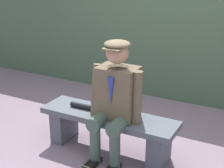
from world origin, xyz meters
name	(u,v)px	position (x,y,z in m)	size (l,w,h in m)	color
ground_plane	(108,150)	(0.00, 0.00, 0.00)	(30.00, 30.00, 0.00)	gray
bench	(108,126)	(0.00, 0.00, 0.30)	(1.51, 0.41, 0.44)	#50565F
seated_man	(115,96)	(-0.11, 0.06, 0.69)	(0.57, 0.60, 1.26)	brown
rolled_magazine	(81,106)	(0.33, 0.01, 0.47)	(0.06, 0.06, 0.26)	black
stadium_wall	(168,40)	(0.00, -1.82, 0.88)	(12.00, 0.24, 1.75)	#445B44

